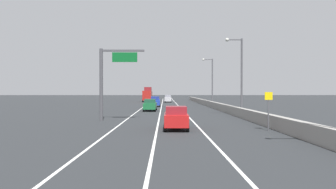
{
  "coord_description": "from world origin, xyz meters",
  "views": [
    {
      "loc": [
        -1.39,
        -3.12,
        3.08
      ],
      "look_at": [
        -0.82,
        45.86,
        2.51
      ],
      "focal_mm": 31.79,
      "sensor_mm": 36.0,
      "label": 1
    }
  ],
  "objects_px": {
    "lamp_post_right_second": "(240,71)",
    "box_truck": "(148,95)",
    "car_blue_1": "(155,102)",
    "lamp_post_right_third": "(211,79)",
    "overhead_sign_gantry": "(108,75)",
    "car_silver_2": "(168,99)",
    "speed_advisory_sign": "(268,108)",
    "car_red_0": "(176,118)",
    "car_green_3": "(150,105)"
  },
  "relations": [
    {
      "from": "lamp_post_right_second",
      "to": "box_truck",
      "type": "xyz_separation_m",
      "value": [
        -14.12,
        50.02,
        -3.58
      ]
    },
    {
      "from": "car_blue_1",
      "to": "lamp_post_right_third",
      "type": "bearing_deg",
      "value": 2.11
    },
    {
      "from": "overhead_sign_gantry",
      "to": "lamp_post_right_second",
      "type": "height_order",
      "value": "lamp_post_right_second"
    },
    {
      "from": "lamp_post_right_third",
      "to": "box_truck",
      "type": "bearing_deg",
      "value": 117.59
    },
    {
      "from": "car_blue_1",
      "to": "car_silver_2",
      "type": "bearing_deg",
      "value": 82.81
    },
    {
      "from": "lamp_post_right_second",
      "to": "car_blue_1",
      "type": "height_order",
      "value": "lamp_post_right_second"
    },
    {
      "from": "overhead_sign_gantry",
      "to": "car_silver_2",
      "type": "relative_size",
      "value": 1.83
    },
    {
      "from": "lamp_post_right_second",
      "to": "box_truck",
      "type": "relative_size",
      "value": 1.1
    },
    {
      "from": "box_truck",
      "to": "car_silver_2",
      "type": "bearing_deg",
      "value": -42.88
    },
    {
      "from": "speed_advisory_sign",
      "to": "car_blue_1",
      "type": "bearing_deg",
      "value": 105.44
    },
    {
      "from": "speed_advisory_sign",
      "to": "car_blue_1",
      "type": "xyz_separation_m",
      "value": [
        -9.89,
        35.81,
        -0.75
      ]
    },
    {
      "from": "car_blue_1",
      "to": "box_truck",
      "type": "distance_m",
      "value": 27.78
    },
    {
      "from": "overhead_sign_gantry",
      "to": "car_blue_1",
      "type": "distance_m",
      "value": 28.22
    },
    {
      "from": "car_blue_1",
      "to": "car_red_0",
      "type": "bearing_deg",
      "value": -85.48
    },
    {
      "from": "overhead_sign_gantry",
      "to": "lamp_post_right_third",
      "type": "bearing_deg",
      "value": 61.68
    },
    {
      "from": "lamp_post_right_third",
      "to": "car_red_0",
      "type": "bearing_deg",
      "value": -103.31
    },
    {
      "from": "lamp_post_right_second",
      "to": "car_silver_2",
      "type": "distance_m",
      "value": 45.53
    },
    {
      "from": "speed_advisory_sign",
      "to": "lamp_post_right_second",
      "type": "height_order",
      "value": "lamp_post_right_second"
    },
    {
      "from": "car_red_0",
      "to": "car_silver_2",
      "type": "bearing_deg",
      "value": 89.97
    },
    {
      "from": "car_silver_2",
      "to": "lamp_post_right_second",
      "type": "bearing_deg",
      "value": -79.53
    },
    {
      "from": "lamp_post_right_third",
      "to": "car_silver_2",
      "type": "relative_size",
      "value": 2.33
    },
    {
      "from": "car_red_0",
      "to": "box_truck",
      "type": "relative_size",
      "value": 0.48
    },
    {
      "from": "overhead_sign_gantry",
      "to": "box_truck",
      "type": "xyz_separation_m",
      "value": [
        0.94,
        55.27,
        -2.78
      ]
    },
    {
      "from": "overhead_sign_gantry",
      "to": "car_blue_1",
      "type": "xyz_separation_m",
      "value": [
        4.04,
        27.68,
        -3.71
      ]
    },
    {
      "from": "lamp_post_right_third",
      "to": "car_red_0",
      "type": "relative_size",
      "value": 2.28
    },
    {
      "from": "car_red_0",
      "to": "car_blue_1",
      "type": "relative_size",
      "value": 1.0
    },
    {
      "from": "overhead_sign_gantry",
      "to": "car_blue_1",
      "type": "height_order",
      "value": "overhead_sign_gantry"
    },
    {
      "from": "speed_advisory_sign",
      "to": "lamp_post_right_second",
      "type": "relative_size",
      "value": 0.31
    },
    {
      "from": "lamp_post_right_third",
      "to": "car_blue_1",
      "type": "relative_size",
      "value": 2.28
    },
    {
      "from": "speed_advisory_sign",
      "to": "car_silver_2",
      "type": "height_order",
      "value": "speed_advisory_sign"
    },
    {
      "from": "lamp_post_right_second",
      "to": "car_red_0",
      "type": "xyz_separation_m",
      "value": [
        -8.26,
        -12.45,
        -4.6
      ]
    },
    {
      "from": "lamp_post_right_third",
      "to": "box_truck",
      "type": "height_order",
      "value": "lamp_post_right_third"
    },
    {
      "from": "speed_advisory_sign",
      "to": "car_green_3",
      "type": "relative_size",
      "value": 0.64
    },
    {
      "from": "car_green_3",
      "to": "box_truck",
      "type": "relative_size",
      "value": 0.54
    },
    {
      "from": "car_blue_1",
      "to": "overhead_sign_gantry",
      "type": "bearing_deg",
      "value": -98.3
    },
    {
      "from": "car_red_0",
      "to": "box_truck",
      "type": "xyz_separation_m",
      "value": [
        -5.86,
        62.47,
        1.02
      ]
    },
    {
      "from": "speed_advisory_sign",
      "to": "car_green_3",
      "type": "bearing_deg",
      "value": 114.07
    },
    {
      "from": "car_red_0",
      "to": "lamp_post_right_second",
      "type": "bearing_deg",
      "value": 56.42
    },
    {
      "from": "speed_advisory_sign",
      "to": "lamp_post_right_third",
      "type": "height_order",
      "value": "lamp_post_right_third"
    },
    {
      "from": "speed_advisory_sign",
      "to": "box_truck",
      "type": "distance_m",
      "value": 64.72
    },
    {
      "from": "car_blue_1",
      "to": "car_silver_2",
      "type": "xyz_separation_m",
      "value": [
        2.79,
        22.12,
        0.01
      ]
    },
    {
      "from": "lamp_post_right_second",
      "to": "car_blue_1",
      "type": "relative_size",
      "value": 2.28
    },
    {
      "from": "lamp_post_right_third",
      "to": "lamp_post_right_second",
      "type": "bearing_deg",
      "value": -90.21
    },
    {
      "from": "overhead_sign_gantry",
      "to": "lamp_post_right_third",
      "type": "distance_m",
      "value": 31.92
    },
    {
      "from": "car_red_0",
      "to": "car_silver_2",
      "type": "distance_m",
      "value": 57.0
    },
    {
      "from": "lamp_post_right_third",
      "to": "box_truck",
      "type": "xyz_separation_m",
      "value": [
        -14.2,
        27.18,
        -3.58
      ]
    },
    {
      "from": "overhead_sign_gantry",
      "to": "speed_advisory_sign",
      "type": "relative_size",
      "value": 2.5
    },
    {
      "from": "car_green_3",
      "to": "box_truck",
      "type": "bearing_deg",
      "value": 93.84
    },
    {
      "from": "speed_advisory_sign",
      "to": "lamp_post_right_second",
      "type": "distance_m",
      "value": 13.94
    },
    {
      "from": "speed_advisory_sign",
      "to": "lamp_post_right_second",
      "type": "bearing_deg",
      "value": 85.19
    }
  ]
}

